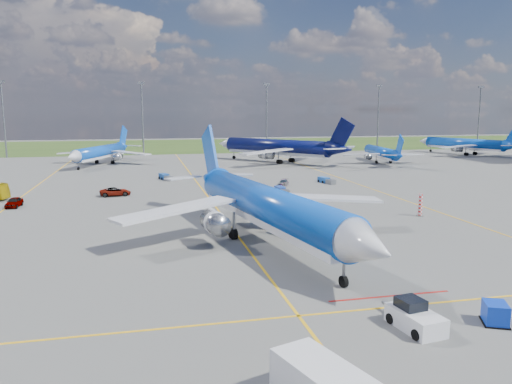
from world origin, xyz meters
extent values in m
plane|color=#51514F|center=(0.00, 0.00, 0.00)|extent=(400.00, 400.00, 0.00)
cube|color=#2D4719|center=(0.00, 150.00, 0.00)|extent=(400.00, 80.00, 0.01)
cube|color=yellow|center=(0.00, 30.00, 0.01)|extent=(0.25, 160.00, 0.02)
cube|color=yellow|center=(0.00, -20.00, 0.01)|extent=(60.00, 0.25, 0.02)
cube|color=yellow|center=(-30.00, 40.00, 0.01)|extent=(0.25, 120.00, 0.02)
cube|color=yellow|center=(30.00, 40.00, 0.01)|extent=(0.25, 120.00, 0.02)
cube|color=#A5140F|center=(8.00, -18.00, 0.01)|extent=(10.00, 0.25, 0.02)
cylinder|color=slate|center=(-50.00, 110.00, 11.00)|extent=(0.50, 0.50, 22.00)
cube|color=slate|center=(-50.00, 110.00, 22.30)|extent=(2.20, 0.50, 0.80)
cylinder|color=slate|center=(-10.00, 110.00, 11.00)|extent=(0.50, 0.50, 22.00)
cube|color=slate|center=(-10.00, 110.00, 22.30)|extent=(2.20, 0.50, 0.80)
cylinder|color=slate|center=(30.00, 110.00, 11.00)|extent=(0.50, 0.50, 22.00)
cube|color=slate|center=(30.00, 110.00, 22.30)|extent=(2.20, 0.50, 0.80)
cylinder|color=slate|center=(70.00, 110.00, 11.00)|extent=(0.50, 0.50, 22.00)
cube|color=slate|center=(70.00, 110.00, 22.30)|extent=(2.20, 0.50, 0.80)
cylinder|color=slate|center=(110.00, 110.00, 11.00)|extent=(0.50, 0.50, 22.00)
cube|color=slate|center=(110.00, 110.00, 22.30)|extent=(2.20, 0.50, 0.80)
cylinder|color=red|center=(26.00, 8.00, 1.50)|extent=(0.50, 0.50, 3.00)
cube|color=silver|center=(6.82, -23.68, 0.61)|extent=(2.63, 4.23, 1.23)
cube|color=black|center=(6.74, -23.12, 1.46)|extent=(1.74, 1.90, 0.85)
cube|color=slate|center=(6.47, -21.25, 0.52)|extent=(0.56, 2.28, 0.19)
cube|color=#0D35C3|center=(12.51, -24.07, 0.72)|extent=(2.05, 2.23, 1.44)
imported|color=#999999|center=(-28.99, 26.87, 0.73)|extent=(2.02, 4.38, 1.45)
imported|color=#999999|center=(-14.92, 33.55, 0.70)|extent=(5.36, 3.14, 1.40)
imported|color=#999999|center=(15.46, 38.23, 0.57)|extent=(3.07, 4.20, 1.13)
cube|color=#1B40A5|center=(12.79, 30.97, 0.51)|extent=(1.46, 2.51, 1.03)
cube|color=slate|center=(12.94, 28.54, 0.42)|extent=(1.24, 1.94, 0.84)
cube|color=#184795|center=(-6.15, 52.30, 0.57)|extent=(2.15, 2.98, 1.13)
cube|color=slate|center=(-5.37, 49.74, 0.46)|extent=(1.78, 2.33, 0.93)
cube|color=#1C52AA|center=(24.36, 40.53, 0.53)|extent=(1.85, 2.72, 1.05)
cube|color=slate|center=(24.90, 38.10, 0.43)|extent=(1.54, 2.12, 0.86)
camera|label=1|loc=(-10.15, -51.38, 14.21)|focal=35.00mm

